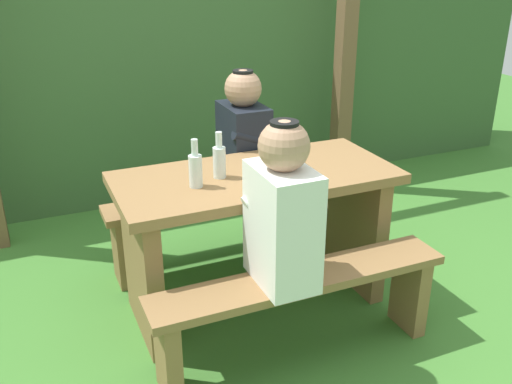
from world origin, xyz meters
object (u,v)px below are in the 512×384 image
(bench_near, at_px, (300,300))
(drinking_glass, at_px, (256,167))
(picnic_table, at_px, (256,217))
(bottle_right, at_px, (195,169))
(person_white_shirt, at_px, (282,211))
(bench_far, at_px, (223,213))
(person_black_coat, at_px, (244,137))
(cell_phone, at_px, (263,167))
(bottle_center, at_px, (219,160))
(bottle_left, at_px, (277,162))

(bench_near, xyz_separation_m, drinking_glass, (-0.01, 0.49, 0.47))
(picnic_table, height_order, bottle_right, bottle_right)
(bench_near, xyz_separation_m, person_white_shirt, (-0.10, 0.00, 0.46))
(bench_near, height_order, bottle_right, bottle_right)
(bench_far, bearing_deg, person_white_shirt, -95.55)
(bench_near, distance_m, person_black_coat, 1.11)
(picnic_table, distance_m, cell_phone, 0.26)
(picnic_table, height_order, bottle_center, bottle_center)
(picnic_table, height_order, person_white_shirt, person_white_shirt)
(person_white_shirt, bearing_deg, drinking_glass, 79.21)
(bench_near, height_order, bottle_left, bottle_left)
(cell_phone, bearing_deg, bottle_left, -62.99)
(bench_near, relative_size, bottle_center, 6.12)
(picnic_table, bearing_deg, bench_near, -90.00)
(person_white_shirt, bearing_deg, bottle_left, 67.86)
(person_white_shirt, distance_m, bottle_right, 0.51)
(bottle_center, bearing_deg, bench_far, 69.11)
(bottle_left, distance_m, cell_phone, 0.19)
(picnic_table, relative_size, bench_near, 1.00)
(picnic_table, height_order, drinking_glass, drinking_glass)
(person_black_coat, distance_m, bottle_right, 0.72)
(bench_near, bearing_deg, cell_phone, 83.68)
(bench_far, height_order, person_white_shirt, person_white_shirt)
(person_black_coat, bearing_deg, picnic_table, -105.54)
(person_white_shirt, height_order, bottle_left, person_white_shirt)
(person_white_shirt, bearing_deg, person_black_coat, 76.69)
(bottle_left, bearing_deg, drinking_glass, 124.19)
(picnic_table, relative_size, bench_far, 1.00)
(bottle_center, relative_size, cell_phone, 1.64)
(picnic_table, bearing_deg, bench_far, 90.00)
(bench_near, distance_m, bottle_left, 0.66)
(bench_far, bearing_deg, drinking_glass, -90.59)
(bottle_right, distance_m, bottle_center, 0.16)
(person_black_coat, bearing_deg, bottle_left, -97.35)
(bench_far, distance_m, bottle_center, 0.74)
(person_black_coat, height_order, bottle_left, person_black_coat)
(person_black_coat, bearing_deg, bench_far, 178.63)
(bench_far, xyz_separation_m, cell_phone, (0.06, -0.44, 0.44))
(bottle_left, distance_m, bottle_right, 0.39)
(picnic_table, distance_m, bottle_left, 0.36)
(bottle_center, bearing_deg, bench_near, -70.59)
(bench_near, distance_m, person_white_shirt, 0.47)
(cell_phone, bearing_deg, person_white_shirt, -78.16)
(drinking_glass, bearing_deg, bench_near, -89.37)
(bench_far, bearing_deg, bench_near, -90.00)
(bench_far, distance_m, person_white_shirt, 1.10)
(bench_far, height_order, bottle_right, bottle_right)
(drinking_glass, relative_size, bottle_left, 0.35)
(person_white_shirt, xyz_separation_m, bottle_right, (-0.23, 0.45, 0.06))
(drinking_glass, xyz_separation_m, cell_phone, (0.07, 0.08, -0.03))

